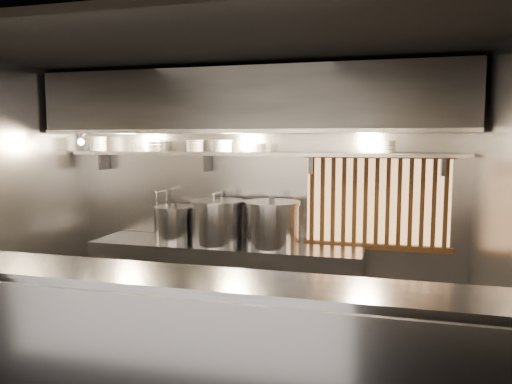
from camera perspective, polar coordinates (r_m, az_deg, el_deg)
The scene contains 22 objects.
floor at distance 4.71m, azimuth -4.50°, elevation -19.67°, with size 4.50×4.50×0.00m, color black.
ceiling at distance 4.31m, azimuth -4.83°, elevation 16.18°, with size 4.50×4.50×0.00m, color black.
wall_back at distance 5.71m, azimuth 0.50°, elevation -0.38°, with size 4.50×4.50×0.00m, color gray.
wall_right at distance 4.11m, azimuth 26.35°, elevation -3.57°, with size 3.00×3.00×0.00m, color gray.
serving_counter at distance 3.67m, azimuth -9.92°, elevation -17.79°, with size 4.50×0.56×1.13m.
cooking_bench at distance 5.64m, azimuth -3.49°, elevation -10.34°, with size 3.00×0.70×0.90m, color gray.
bowl_shelf at distance 5.50m, azimuth 0.02°, elevation 4.39°, with size 4.40×0.34×0.04m, color gray.
exhaust_hood at distance 5.30m, azimuth -0.62°, elevation 10.21°, with size 4.40×0.81×0.65m.
wood_screen at distance 5.48m, azimuth 13.63°, elevation -1.04°, with size 1.56×0.09×1.04m.
faucet_left at distance 5.99m, azimuth -10.53°, elevation -1.07°, with size 0.04×0.30×0.50m.
faucet_right at distance 5.73m, azimuth -4.21°, elevation -1.32°, with size 0.04×0.30×0.50m.
heat_lamp at distance 5.88m, azimuth -19.50°, elevation 5.98°, with size 0.25×0.35×0.20m.
pendant_bulb at distance 5.41m, azimuth -1.35°, elevation 5.22°, with size 0.09×0.09×0.19m.
stock_pot_left at distance 5.48m, azimuth -4.42°, elevation -3.41°, with size 0.77×0.77×0.52m.
stock_pot_mid at distance 5.74m, azimuth -9.35°, elevation -3.50°, with size 0.50×0.50×0.42m.
stock_pot_right at distance 5.32m, azimuth 1.82°, elevation -3.66°, with size 0.61×0.61×0.52m.
bowl_stack_0 at distance 6.31m, azimuth -17.62°, elevation 5.28°, with size 0.21×0.21×0.17m.
bowl_stack_1 at distance 5.94m, azimuth -11.56°, elevation 5.22°, with size 0.23×0.23×0.13m.
bowl_stack_2 at distance 5.73m, azimuth -7.00°, elevation 5.27°, with size 0.20×0.20×0.13m.
bowl_stack_3 at distance 5.61m, azimuth -3.75°, elevation 5.29°, with size 0.20×0.20×0.13m.
bowl_stack_4 at distance 5.48m, azimuth 0.56°, elevation 5.08°, with size 0.24×0.24×0.09m.
bowl_stack_5 at distance 5.30m, azimuth 14.35°, elevation 5.06°, with size 0.23×0.23×0.13m.
Camera 1 is at (1.45, -3.98, 2.05)m, focal length 35.00 mm.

